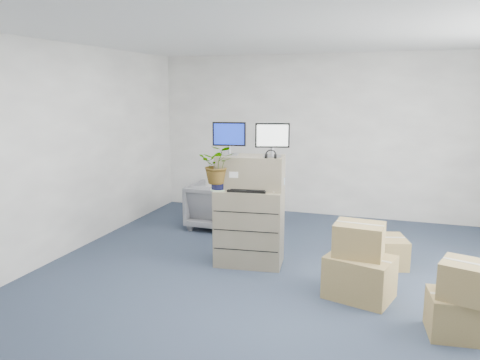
% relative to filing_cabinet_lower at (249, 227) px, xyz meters
% --- Properties ---
extents(ground, '(7.00, 7.00, 0.00)m').
position_rel_filing_cabinet_lower_xyz_m(ground, '(0.55, -0.79, -0.49)').
color(ground, '#253144').
rests_on(ground, ground).
extents(wall_back, '(6.00, 0.02, 2.80)m').
position_rel_filing_cabinet_lower_xyz_m(wall_back, '(0.55, 2.72, 0.91)').
color(wall_back, '#B8B5AF').
rests_on(wall_back, ground).
extents(filing_cabinet_lower, '(0.89, 0.60, 0.97)m').
position_rel_filing_cabinet_lower_xyz_m(filing_cabinet_lower, '(0.00, 0.00, 0.00)').
color(filing_cabinet_lower, '#847A5B').
rests_on(filing_cabinet_lower, ground).
extents(filing_cabinet_upper, '(0.88, 0.51, 0.42)m').
position_rel_filing_cabinet_lower_xyz_m(filing_cabinet_upper, '(-0.01, 0.05, 0.69)').
color(filing_cabinet_upper, '#847A5B').
rests_on(filing_cabinet_upper, filing_cabinet_lower).
extents(monitor_left, '(0.42, 0.19, 0.41)m').
position_rel_filing_cabinet_lower_xyz_m(monitor_left, '(-0.28, 0.03, 1.13)').
color(monitor_left, '#99999E').
rests_on(monitor_left, filing_cabinet_upper).
extents(monitor_right, '(0.41, 0.21, 0.41)m').
position_rel_filing_cabinet_lower_xyz_m(monitor_right, '(0.27, 0.04, 1.13)').
color(monitor_right, '#99999E').
rests_on(monitor_right, filing_cabinet_upper).
extents(headphones, '(0.14, 0.03, 0.14)m').
position_rel_filing_cabinet_lower_xyz_m(headphones, '(0.29, -0.08, 0.94)').
color(headphones, black).
rests_on(headphones, filing_cabinet_upper).
extents(keyboard, '(0.49, 0.25, 0.02)m').
position_rel_filing_cabinet_lower_xyz_m(keyboard, '(0.01, -0.12, 0.50)').
color(keyboard, black).
rests_on(keyboard, filing_cabinet_lower).
extents(mouse, '(0.09, 0.06, 0.03)m').
position_rel_filing_cabinet_lower_xyz_m(mouse, '(0.33, -0.10, 0.50)').
color(mouse, silver).
rests_on(mouse, filing_cabinet_lower).
extents(water_bottle, '(0.06, 0.06, 0.22)m').
position_rel_filing_cabinet_lower_xyz_m(water_bottle, '(0.08, 0.04, 0.60)').
color(water_bottle, gray).
rests_on(water_bottle, filing_cabinet_lower).
extents(phone_dock, '(0.07, 0.06, 0.14)m').
position_rel_filing_cabinet_lower_xyz_m(phone_dock, '(-0.02, 0.02, 0.53)').
color(phone_dock, silver).
rests_on(phone_dock, filing_cabinet_lower).
extents(external_drive, '(0.18, 0.14, 0.05)m').
position_rel_filing_cabinet_lower_xyz_m(external_drive, '(0.30, 0.15, 0.51)').
color(external_drive, black).
rests_on(external_drive, filing_cabinet_lower).
extents(tissue_box, '(0.26, 0.17, 0.09)m').
position_rel_filing_cabinet_lower_xyz_m(tissue_box, '(0.28, 0.15, 0.58)').
color(tissue_box, '#3982C3').
rests_on(tissue_box, external_drive).
extents(potted_plant, '(0.49, 0.54, 0.46)m').
position_rel_filing_cabinet_lower_xyz_m(potted_plant, '(-0.35, -0.17, 0.75)').
color(potted_plant, '#A9CDA5').
rests_on(potted_plant, filing_cabinet_lower).
extents(office_chair, '(0.79, 0.74, 0.80)m').
position_rel_filing_cabinet_lower_xyz_m(office_chair, '(-0.99, 1.35, -0.09)').
color(office_chair, slate).
rests_on(office_chair, ground).
extents(cardboard_boxes, '(1.59, 2.20, 0.81)m').
position_rel_filing_cabinet_lower_xyz_m(cardboard_boxes, '(1.73, -0.52, -0.18)').
color(cardboard_boxes, olive).
rests_on(cardboard_boxes, ground).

